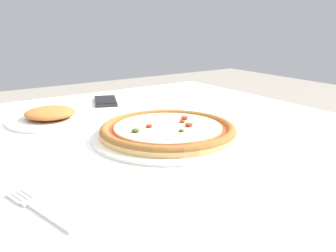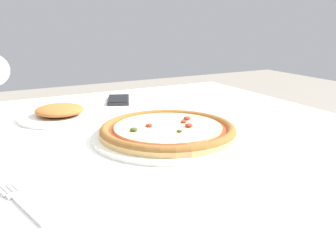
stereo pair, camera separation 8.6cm
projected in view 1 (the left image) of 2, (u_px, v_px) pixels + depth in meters
name	position (u px, v px, depth m)	size (l,w,h in m)	color
dining_table	(156.00, 173.00, 0.89)	(1.13, 1.18, 0.75)	brown
pizza_plate	(168.00, 131.00, 0.87)	(0.35, 0.35, 0.04)	white
fork	(39.00, 209.00, 0.55)	(0.06, 0.17, 0.00)	silver
cell_phone	(105.00, 101.00, 1.23)	(0.12, 0.16, 0.01)	#232328
side_plate	(50.00, 116.00, 1.01)	(0.23, 0.23, 0.04)	white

